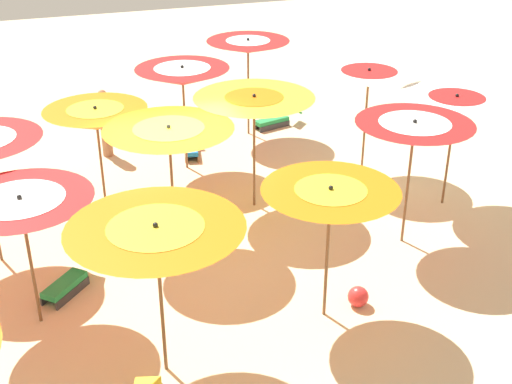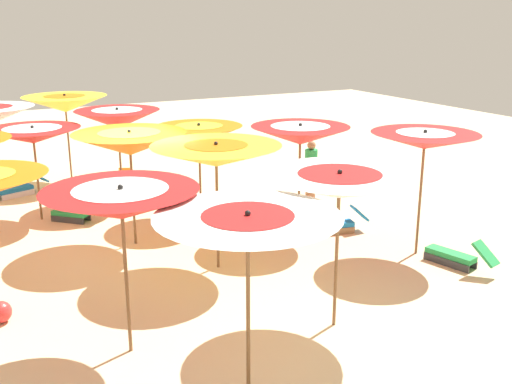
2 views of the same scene
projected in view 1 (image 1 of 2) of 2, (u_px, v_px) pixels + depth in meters
The scene contains 17 objects.
ground at pixel (183, 252), 12.12m from camera, with size 40.59×40.59×0.04m, color beige.
beach_umbrella_0 at pixel (248, 47), 16.14m from camera, with size 1.98×1.98×2.43m.
beach_umbrella_1 at pixel (183, 76), 14.35m from camera, with size 2.01×2.01×2.37m.
beach_umbrella_2 at pixel (96, 119), 12.68m from camera, with size 1.94×1.94×2.17m.
beach_umbrella_5 at pixel (369, 79), 14.11m from camera, with size 2.11×2.11×2.39m.
beach_umbrella_6 at pixel (254, 106), 12.75m from camera, with size 2.30×2.30×2.35m.
beach_umbrella_7 at pixel (169, 140), 11.36m from camera, with size 2.21×2.21×2.34m.
beach_umbrella_8 at pixel (21, 209), 9.46m from camera, with size 2.05×2.05×2.16m.
beach_umbrella_10 at pixel (455, 107), 12.85m from camera, with size 2.16×2.16×2.32m.
beach_umbrella_11 at pixel (414, 133), 11.49m from camera, with size 2.02×2.02×2.37m.
beach_umbrella_12 at pixel (330, 200), 9.58m from camera, with size 1.99×1.99×2.22m.
beach_umbrella_13 at pixel (156, 240), 8.44m from camera, with size 2.27×2.27×2.32m.
lounger_3 at pixel (275, 119), 17.48m from camera, with size 1.38×0.63×0.60m.
lounger_4 at pixel (68, 281), 10.93m from camera, with size 1.02×1.04×0.60m.
lounger_5 at pixel (191, 145), 15.95m from camera, with size 0.57×1.31×0.56m.
beachgoer_0 at pixel (105, 122), 15.55m from camera, with size 0.30×0.30×1.60m.
beach_ball at pixel (358, 297), 10.61m from camera, with size 0.33×0.33×0.33m, color red.
Camera 1 is at (-2.23, -10.17, 6.42)m, focal length 47.58 mm.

